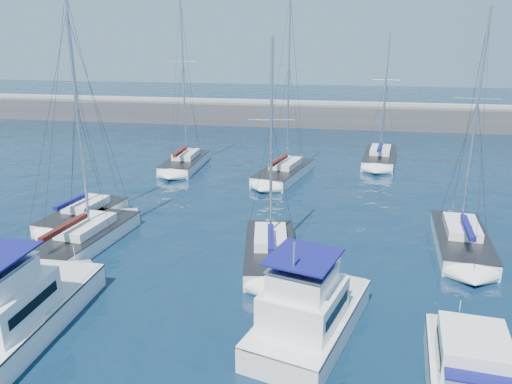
% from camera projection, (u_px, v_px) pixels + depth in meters
% --- Properties ---
extents(ground, '(220.00, 220.00, 0.00)m').
position_uv_depth(ground, '(231.00, 314.00, 23.91)').
color(ground, black).
rests_on(ground, ground).
extents(breakwater, '(160.00, 6.00, 4.45)m').
position_uv_depth(breakwater, '(308.00, 118.00, 72.37)').
color(breakwater, '#424244').
rests_on(breakwater, ground).
extents(motor_yacht_port_inner, '(3.88, 9.10, 4.69)m').
position_uv_depth(motor_yacht_port_inner, '(13.00, 312.00, 21.99)').
color(motor_yacht_port_inner, white).
rests_on(motor_yacht_port_inner, ground).
extents(motor_yacht_stbd_inner, '(5.52, 8.42, 4.69)m').
position_uv_depth(motor_yacht_stbd_inner, '(308.00, 315.00, 21.74)').
color(motor_yacht_stbd_inner, white).
rests_on(motor_yacht_stbd_inner, ground).
extents(motor_yacht_stbd_outer, '(3.42, 6.38, 3.20)m').
position_uv_depth(motor_yacht_stbd_outer, '(467.00, 371.00, 18.42)').
color(motor_yacht_stbd_outer, white).
rests_on(motor_yacht_stbd_outer, ground).
extents(sailboat_mid_a, '(4.02, 7.37, 15.70)m').
position_uv_depth(sailboat_mid_a, '(84.00, 215.00, 35.23)').
color(sailboat_mid_a, white).
rests_on(sailboat_mid_a, ground).
extents(sailboat_mid_b, '(4.13, 9.50, 14.30)m').
position_uv_depth(sailboat_mid_b, '(82.00, 240.00, 31.18)').
color(sailboat_mid_b, white).
rests_on(sailboat_mid_b, ground).
extents(sailboat_mid_c, '(4.13, 8.33, 13.09)m').
position_uv_depth(sailboat_mid_c, '(270.00, 251.00, 29.53)').
color(sailboat_mid_c, white).
rests_on(sailboat_mid_c, ground).
extents(sailboat_mid_e, '(3.73, 8.70, 14.69)m').
position_uv_depth(sailboat_mid_e, '(461.00, 241.00, 31.04)').
color(sailboat_mid_e, white).
rests_on(sailboat_mid_e, ground).
extents(sailboat_back_a, '(3.07, 7.76, 16.43)m').
position_uv_depth(sailboat_back_a, '(185.00, 162.00, 49.52)').
color(sailboat_back_a, white).
rests_on(sailboat_back_a, ground).
extents(sailboat_back_b, '(5.14, 9.13, 16.34)m').
position_uv_depth(sailboat_back_b, '(284.00, 172.00, 46.20)').
color(sailboat_back_b, white).
rests_on(sailboat_back_b, ground).
extents(sailboat_back_c, '(4.08, 8.46, 13.30)m').
position_uv_depth(sailboat_back_c, '(380.00, 158.00, 51.48)').
color(sailboat_back_c, white).
rests_on(sailboat_back_c, ground).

